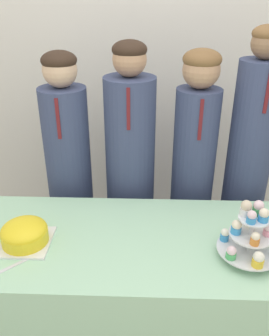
% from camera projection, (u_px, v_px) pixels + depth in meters
% --- Properties ---
extents(wall_back, '(9.00, 0.06, 2.70)m').
position_uv_depth(wall_back, '(149.00, 55.00, 2.51)').
color(wall_back, silver).
rests_on(wall_back, ground_plane).
extents(table, '(1.75, 0.69, 0.75)m').
position_uv_depth(table, '(146.00, 298.00, 1.79)').
color(table, '#A8DBB2').
rests_on(table, ground_plane).
extents(round_cake, '(0.23, 0.23, 0.11)m').
position_uv_depth(round_cake, '(24.00, 233.00, 1.57)').
color(round_cake, white).
rests_on(round_cake, table).
extents(cupcake_stand, '(0.26, 0.26, 0.27)m').
position_uv_depth(cupcake_stand, '(251.00, 234.00, 1.46)').
color(cupcake_stand, silver).
rests_on(cupcake_stand, table).
extents(student_0, '(0.26, 0.27, 1.49)m').
position_uv_depth(student_0, '(70.00, 181.00, 2.16)').
color(student_0, '#384266').
rests_on(student_0, ground_plane).
extents(student_1, '(0.29, 0.29, 1.54)m').
position_uv_depth(student_1, '(130.00, 180.00, 2.14)').
color(student_1, '#384266').
rests_on(student_1, ground_plane).
extents(student_2, '(0.25, 0.25, 1.50)m').
position_uv_depth(student_2, '(192.00, 180.00, 2.12)').
color(student_2, '#384266').
rests_on(student_2, ground_plane).
extents(student_3, '(0.25, 0.26, 1.62)m').
position_uv_depth(student_3, '(246.00, 176.00, 2.10)').
color(student_3, '#384266').
rests_on(student_3, ground_plane).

